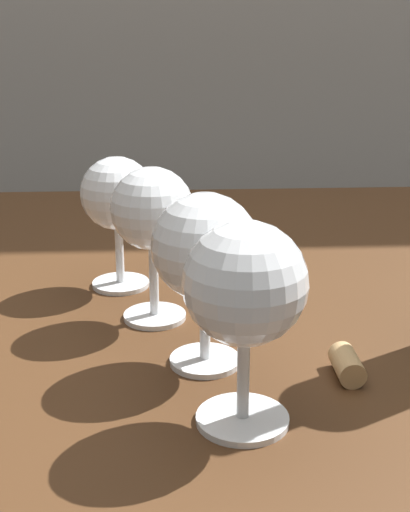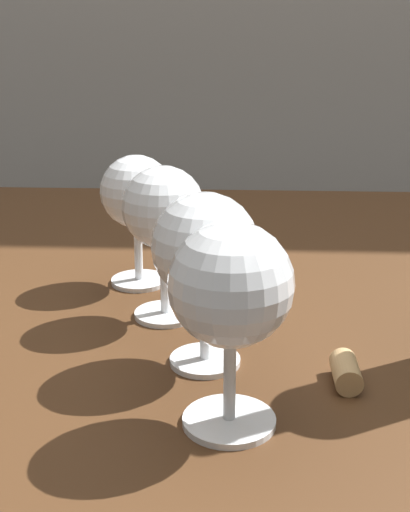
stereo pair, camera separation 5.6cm
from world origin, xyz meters
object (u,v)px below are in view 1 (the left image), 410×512
(wine_glass_cabernet, at_px, (205,249))
(wine_glass_merlot, at_px, (117,198))
(wine_glass_chardonnay, at_px, (152,213))
(cork, at_px, (347,365))
(wine_glass_rose, at_px, (245,289))

(wine_glass_cabernet, xyz_separation_m, wine_glass_merlot, (-0.08, 0.18, -0.00))
(wine_glass_chardonnay, height_order, cork, wine_glass_chardonnay)
(wine_glass_rose, height_order, wine_glass_cabernet, wine_glass_rose)
(wine_glass_rose, height_order, wine_glass_chardonnay, wine_glass_rose)
(wine_glass_cabernet, distance_m, wine_glass_merlot, 0.20)
(wine_glass_rose, xyz_separation_m, wine_glass_cabernet, (-0.02, 0.09, -0.00))
(wine_glass_chardonnay, bearing_deg, wine_glass_cabernet, -65.42)
(cork, bearing_deg, wine_glass_rose, -145.98)
(wine_glass_rose, relative_size, cork, 3.60)
(wine_glass_cabernet, distance_m, wine_glass_chardonnay, 0.10)
(wine_glass_chardonnay, bearing_deg, wine_glass_merlot, 113.18)
(wine_glass_merlot, bearing_deg, wine_glass_cabernet, -66.09)
(wine_glass_merlot, distance_m, cork, 0.30)
(wine_glass_rose, height_order, cork, wine_glass_rose)
(wine_glass_rose, xyz_separation_m, wine_glass_chardonnay, (-0.07, 0.19, 0.00))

